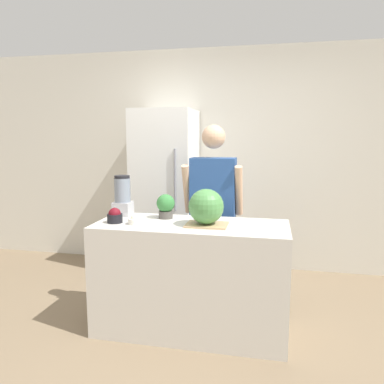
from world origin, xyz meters
name	(u,v)px	position (x,y,z in m)	size (l,w,h in m)	color
ground_plane	(182,350)	(0.00, 0.00, 0.00)	(14.00, 14.00, 0.00)	#7F6B51
wall_back	(220,160)	(0.00, 1.96, 1.30)	(8.00, 0.06, 2.60)	silver
counter_island	(191,277)	(0.00, 0.32, 0.45)	(1.53, 0.63, 0.89)	beige
refrigerator	(166,192)	(-0.57, 1.59, 0.94)	(0.67, 0.68, 1.88)	white
person	(213,212)	(0.08, 0.92, 0.87)	(0.56, 0.27, 1.69)	#4C608C
cutting_board	(207,225)	(0.13, 0.28, 0.90)	(0.32, 0.23, 0.01)	tan
watermelon	(206,207)	(0.13, 0.28, 1.04)	(0.27, 0.27, 0.27)	#4C8C47
bowl_cherries	(115,216)	(-0.61, 0.23, 0.95)	(0.12, 0.12, 0.12)	black
bowl_cream	(135,220)	(-0.43, 0.21, 0.92)	(0.11, 0.11, 0.08)	white
blender	(123,196)	(-0.65, 0.50, 1.06)	(0.15, 0.15, 0.35)	#B7B7BC
potted_plant	(166,205)	(-0.25, 0.47, 1.00)	(0.15, 0.15, 0.21)	#514C47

